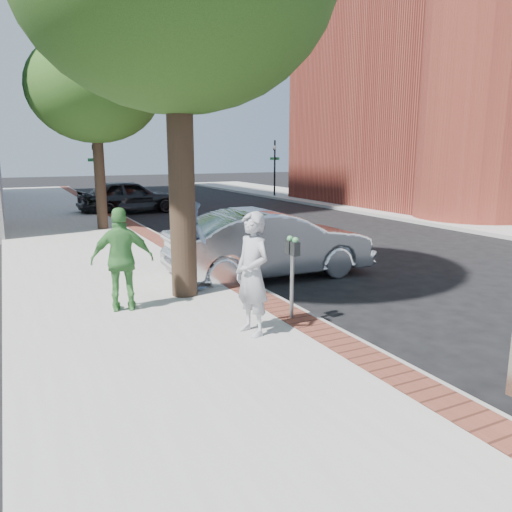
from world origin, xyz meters
TOP-DOWN VIEW (x-y plane):
  - ground at (0.00, 0.00)m, footprint 120.00×120.00m
  - sidewalk at (-1.50, 8.00)m, footprint 5.00×60.00m
  - brick_strip at (0.70, 8.00)m, footprint 0.60×60.00m
  - curb at (1.05, 8.00)m, footprint 0.10×60.00m
  - sidewalk_far at (14.50, 8.00)m, footprint 5.00×60.00m
  - church at (20.98, 13.13)m, footprint 19.00×16.00m
  - signal_near at (0.90, 22.00)m, footprint 0.70×0.15m
  - signal_far at (12.50, 22.00)m, footprint 0.70×0.15m
  - tree_far at (-0.50, 12.00)m, footprint 4.80×4.80m
  - parking_meter at (0.62, -0.38)m, footprint 0.12×0.32m
  - person_gray at (-0.35, -0.75)m, footprint 0.60×0.80m
  - person_officer at (-0.26, 2.39)m, footprint 0.92×1.07m
  - person_green at (-1.93, 1.43)m, footprint 1.20×0.71m
  - sedan_silver at (1.97, 2.94)m, footprint 5.14×1.92m
  - bg_car at (1.80, 17.74)m, footprint 5.10×2.44m

SIDE VIEW (x-z plane):
  - ground at x=0.00m, z-range 0.00..0.00m
  - sidewalk at x=-1.50m, z-range 0.00..0.15m
  - curb at x=1.05m, z-range 0.00..0.15m
  - sidewalk_far at x=14.50m, z-range 0.00..0.15m
  - brick_strip at x=0.70m, z-range 0.15..0.16m
  - sedan_silver at x=1.97m, z-range 0.00..1.68m
  - bg_car at x=1.80m, z-range 0.00..1.68m
  - person_officer at x=-0.26m, z-range 0.15..2.06m
  - person_green at x=-1.93m, z-range 0.15..2.07m
  - person_gray at x=-0.35m, z-range 0.15..2.14m
  - parking_meter at x=0.62m, z-range 0.47..1.94m
  - signal_near at x=0.90m, z-range 0.35..4.15m
  - signal_far at x=12.50m, z-range 0.35..4.15m
  - tree_far at x=-0.50m, z-range 1.73..8.87m
  - church at x=20.98m, z-range -2.94..17.46m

